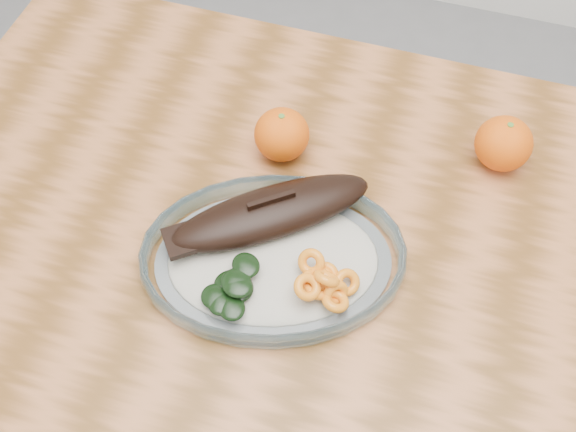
{
  "coord_description": "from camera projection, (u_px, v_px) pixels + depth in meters",
  "views": [
    {
      "loc": [
        0.07,
        -0.44,
        1.5
      ],
      "look_at": [
        -0.08,
        0.04,
        0.77
      ],
      "focal_mm": 45.0,
      "sensor_mm": 36.0,
      "label": 1
    }
  ],
  "objects": [
    {
      "name": "dining_table",
      "position": [
        334.0,
        307.0,
        0.95
      ],
      "size": [
        1.2,
        0.8,
        0.75
      ],
      "color": "brown",
      "rests_on": "ground"
    },
    {
      "name": "plated_meal",
      "position": [
        273.0,
        254.0,
        0.86
      ],
      "size": [
        0.72,
        0.72,
        0.08
      ],
      "rotation": [
        0.0,
        0.0,
        0.33
      ],
      "color": "white",
      "rests_on": "dining_table"
    },
    {
      "name": "orange_left",
      "position": [
        282.0,
        135.0,
        0.95
      ],
      "size": [
        0.07,
        0.07,
        0.07
      ],
      "primitive_type": "sphere",
      "color": "#DF4B04",
      "rests_on": "dining_table"
    },
    {
      "name": "orange_right",
      "position": [
        504.0,
        144.0,
        0.94
      ],
      "size": [
        0.07,
        0.07,
        0.07
      ],
      "primitive_type": "sphere",
      "color": "#DF4B04",
      "rests_on": "dining_table"
    }
  ]
}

